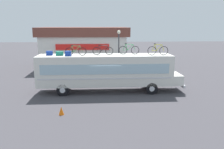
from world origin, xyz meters
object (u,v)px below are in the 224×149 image
Objects in this scene: bus at (107,70)px; rooftop_bicycle_2 at (103,51)px; luggage_bag_3 at (68,54)px; rooftop_bicycle_3 at (129,50)px; luggage_bag_2 at (60,53)px; rooftop_bicycle_1 at (76,51)px; street_lamp at (119,47)px; luggage_bag_1 at (49,53)px; rooftop_bicycle_4 at (158,50)px; traffic_cone at (61,111)px.

rooftop_bicycle_2 is (-0.32, 0.06, 1.66)m from bus.
luggage_bag_3 is 0.27× the size of rooftop_bicycle_2.
luggage_bag_2 is at bearing -175.61° from rooftop_bicycle_3.
street_lamp reaches higher than rooftop_bicycle_1.
rooftop_bicycle_2 is (2.83, 0.41, 0.18)m from luggage_bag_3.
rooftop_bicycle_1 is 0.34× the size of street_lamp.
rooftop_bicycle_2 is (4.42, -0.07, 0.19)m from luggage_bag_1.
luggage_bag_2 is 0.33× the size of rooftop_bicycle_4.
luggage_bag_3 is at bearing 90.27° from traffic_cone.
rooftop_bicycle_4 is at bearing -5.50° from bus.
rooftop_bicycle_3 is (5.07, 0.73, 0.20)m from luggage_bag_3.
luggage_bag_1 is 0.89× the size of traffic_cone.
rooftop_bicycle_3 is 3.26× the size of traffic_cone.
bus is at bearing -168.85° from rooftop_bicycle_3.
luggage_bag_3 is at bearing -21.21° from luggage_bag_2.
rooftop_bicycle_4 is at bearing -1.58° from rooftop_bicycle_1.
luggage_bag_2 is 1.07× the size of traffic_cone.
luggage_bag_1 reaches higher than bus.
rooftop_bicycle_3 is (4.46, 0.60, 0.02)m from rooftop_bicycle_1.
rooftop_bicycle_1 reaches higher than traffic_cone.
bus is 4.56m from rooftop_bicycle_4.
rooftop_bicycle_2 reaches higher than traffic_cone.
rooftop_bicycle_3 is (5.80, 0.45, 0.22)m from luggage_bag_2.
rooftop_bicycle_3 reaches higher than traffic_cone.
street_lamp is at bearing 66.72° from traffic_cone.
luggage_bag_1 is at bearing 178.43° from bus.
luggage_bag_1 is 6.28m from traffic_cone.
luggage_bag_2 is 1.36m from rooftop_bicycle_1.
rooftop_bicycle_1 is 5.91m from traffic_cone.
street_lamp reaches higher than rooftop_bicycle_4.
rooftop_bicycle_2 is at bearing 174.12° from rooftop_bicycle_4.
street_lamp is (4.07, 5.94, -0.24)m from rooftop_bicycle_1.
bus is at bearing 6.32° from luggage_bag_3.
rooftop_bicycle_2 is 5.95m from street_lamp.
luggage_bag_3 is 0.27× the size of rooftop_bicycle_4.
rooftop_bicycle_4 reaches higher than rooftop_bicycle_3.
luggage_bag_2 reaches higher than traffic_cone.
rooftop_bicycle_2 is 6.73m from traffic_cone.
rooftop_bicycle_3 is (2.24, 0.32, 0.02)m from rooftop_bicycle_2.
traffic_cone is 0.11× the size of street_lamp.
luggage_bag_2 is 8.10m from rooftop_bicycle_4.
street_lamp reaches higher than traffic_cone.
luggage_bag_2 is 1.24× the size of luggage_bag_3.
rooftop_bicycle_1 reaches higher than luggage_bag_1.
rooftop_bicycle_1 is (0.61, 0.13, 0.17)m from luggage_bag_3.
luggage_bag_3 reaches higher than traffic_cone.
rooftop_bicycle_2 is 0.98× the size of rooftop_bicycle_3.
bus is 26.43× the size of luggage_bag_3.
traffic_cone is (1.61, -5.23, -3.08)m from luggage_bag_1.
rooftop_bicycle_2 is at bearing -171.94° from rooftop_bicycle_3.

